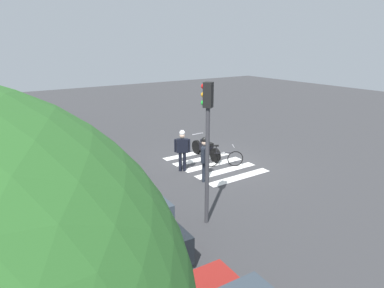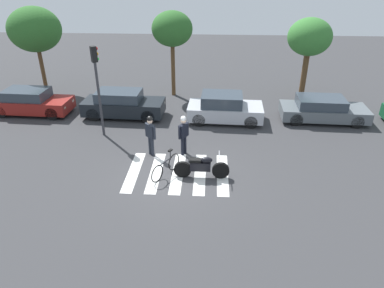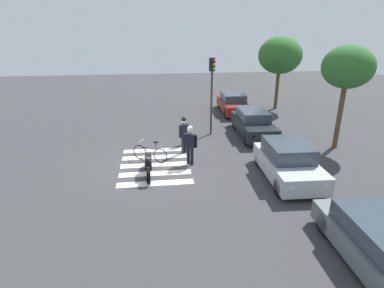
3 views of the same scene
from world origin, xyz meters
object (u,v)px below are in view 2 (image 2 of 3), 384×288
at_px(police_motorcycle, 201,167).
at_px(leaning_bicycle, 166,167).
at_px(officer_on_foot, 150,133).
at_px(car_maroon_wagon, 31,102).
at_px(traffic_light_pole, 97,78).
at_px(car_black_suv, 123,104).
at_px(car_silver_sedan, 224,108).
at_px(car_grey_coupe, 323,110).
at_px(officer_by_motorcycle, 184,132).

distance_m(police_motorcycle, leaning_bicycle, 1.41).
relative_size(officer_on_foot, car_maroon_wagon, 0.42).
xyz_separation_m(leaning_bicycle, traffic_light_pole, (-3.49, 3.48, 2.50)).
bearing_deg(traffic_light_pole, officer_on_foot, -34.72).
bearing_deg(traffic_light_pole, car_black_suv, 79.67).
bearing_deg(car_maroon_wagon, car_silver_sedan, -2.20).
height_order(officer_on_foot, traffic_light_pole, traffic_light_pole).
relative_size(police_motorcycle, car_silver_sedan, 0.55).
xyz_separation_m(leaning_bicycle, car_maroon_wagon, (-8.24, 5.98, 0.28)).
height_order(officer_on_foot, car_maroon_wagon, officer_on_foot).
height_order(car_black_suv, car_grey_coupe, car_black_suv).
xyz_separation_m(leaning_bicycle, car_grey_coupe, (7.64, 5.90, 0.23)).
bearing_deg(officer_on_foot, traffic_light_pole, 145.28).
bearing_deg(officer_by_motorcycle, car_black_suv, 131.87).
bearing_deg(car_maroon_wagon, officer_on_foot, -30.33).
xyz_separation_m(leaning_bicycle, officer_by_motorcycle, (0.57, 1.79, 0.67)).
xyz_separation_m(police_motorcycle, traffic_light_pole, (-4.90, 3.55, 2.42)).
bearing_deg(car_grey_coupe, leaning_bicycle, -142.30).
bearing_deg(car_black_suv, traffic_light_pole, -100.33).
xyz_separation_m(car_maroon_wagon, car_silver_sedan, (10.66, -0.41, 0.03)).
height_order(officer_on_foot, officer_by_motorcycle, officer_on_foot).
relative_size(police_motorcycle, car_black_suv, 0.49).
xyz_separation_m(police_motorcycle, officer_on_foot, (-2.25, 1.72, 0.60)).
bearing_deg(officer_by_motorcycle, traffic_light_pole, 157.32).
xyz_separation_m(police_motorcycle, car_silver_sedan, (1.01, 5.64, 0.23)).
distance_m(leaning_bicycle, officer_on_foot, 1.97).
bearing_deg(leaning_bicycle, car_grey_coupe, 37.70).
bearing_deg(officer_by_motorcycle, officer_on_foot, -174.49).
bearing_deg(car_grey_coupe, police_motorcycle, -136.22).
relative_size(officer_on_foot, car_black_suv, 0.42).
distance_m(officer_on_foot, traffic_light_pole, 3.70).
bearing_deg(officer_on_foot, leaning_bicycle, -62.90).
relative_size(officer_on_foot, officer_by_motorcycle, 1.01).
bearing_deg(car_silver_sedan, car_grey_coupe, 3.64).
bearing_deg(officer_on_foot, car_silver_sedan, 50.21).
relative_size(car_maroon_wagon, car_silver_sedan, 1.09).
bearing_deg(traffic_light_pole, leaning_bicycle, -44.95).
distance_m(car_maroon_wagon, traffic_light_pole, 5.81).
xyz_separation_m(officer_on_foot, car_maroon_wagon, (-7.40, 4.33, -0.40)).
relative_size(officer_by_motorcycle, car_black_suv, 0.41).
relative_size(police_motorcycle, officer_on_foot, 1.18).
bearing_deg(leaning_bicycle, car_black_suv, 117.67).
height_order(car_black_suv, traffic_light_pole, traffic_light_pole).
xyz_separation_m(leaning_bicycle, officer_on_foot, (-0.84, 1.65, 0.68)).
relative_size(leaning_bicycle, car_black_suv, 0.36).
bearing_deg(police_motorcycle, leaning_bicycle, 177.30).
bearing_deg(car_silver_sedan, officer_on_foot, -129.79).
relative_size(car_maroon_wagon, car_black_suv, 0.98).
bearing_deg(car_grey_coupe, traffic_light_pole, -167.74).
bearing_deg(car_black_suv, leaning_bicycle, -62.33).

